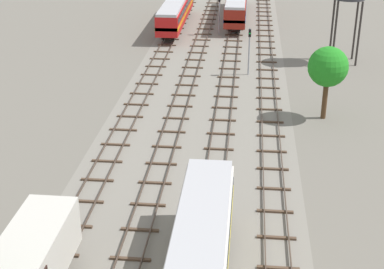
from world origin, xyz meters
The scene contains 11 objects.
ground_plane centered at (0.00, 56.00, 0.00)m, with size 480.00×480.00×0.00m, color slate.
ballast_bed centered at (0.00, 56.00, 0.00)m, with size 16.68×176.00×0.01m, color gray.
track_far_left centered at (-6.34, 57.00, 0.14)m, with size 2.40×126.00×0.29m.
track_left centered at (-2.11, 57.00, 0.14)m, with size 2.40×126.00×0.29m.
track_centre_left centered at (2.11, 57.00, 0.14)m, with size 2.40×126.00×0.29m.
track_centre centered at (6.34, 57.00, 0.14)m, with size 2.40×126.00×0.29m.
diesel_railcar_far_left_mid centered at (-6.34, 74.10, 2.60)m, with size 2.96×20.50×3.80m.
passenger_coach_centre_left_midfar centered at (2.11, 80.28, 2.61)m, with size 2.96×22.00×3.80m.
signal_post_nearest centered at (0.00, 70.77, 3.44)m, with size 0.28×0.47×5.42m.
signal_post_near centered at (4.23, 53.76, 3.32)m, with size 0.28×0.47×5.21m.
lineside_tree_0 centered at (11.16, 42.08, 4.82)m, with size 3.56×3.56×6.65m.
Camera 1 is at (4.16, -7.29, 20.34)m, focal length 54.05 mm.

